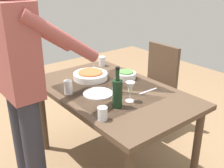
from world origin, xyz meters
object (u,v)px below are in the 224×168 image
water_cup_near_left (103,114)px  water_cup_near_right (102,61)px  dining_table (112,99)px  dinner_plate_near (98,93)px  wine_glass_right (130,88)px  wine_bottle (117,93)px  wine_glass_left (94,59)px  water_cup_far_left (68,87)px  side_bowl_salad (126,75)px  chair_near (156,82)px  person_server (22,82)px  serving_bowl_pasta (90,75)px

water_cup_near_left → water_cup_near_right: bearing=-36.4°
dining_table → dinner_plate_near: bearing=89.1°
wine_glass_right → dinner_plate_near: 0.29m
wine_bottle → water_cup_near_right: wine_bottle is taller
dinner_plate_near → dining_table: bearing=-90.9°
dinner_plate_near → water_cup_near_left: bearing=148.7°
wine_glass_left → dinner_plate_near: size_ratio=0.66×
water_cup_far_left → side_bowl_salad: (-0.03, -0.56, -0.02)m
side_bowl_salad → wine_glass_right: bearing=142.5°
chair_near → wine_glass_right: (-0.50, 0.83, 0.32)m
dinner_plate_near → wine_glass_left: bearing=-32.1°
dining_table → person_server: person_server is taller
dining_table → water_cup_near_right: (0.53, -0.29, 0.13)m
water_cup_near_left → water_cup_far_left: (0.49, -0.03, 0.01)m
chair_near → water_cup_far_left: bearing=95.3°
chair_near → water_cup_far_left: 1.15m
wine_bottle → water_cup_near_left: bearing=112.8°
serving_bowl_pasta → dinner_plate_near: (-0.30, 0.13, -0.03)m
wine_bottle → wine_glass_left: 0.83m
chair_near → water_cup_far_left: (-0.10, 1.12, 0.27)m
chair_near → person_server: (-0.18, 1.49, 0.43)m
water_cup_near_right → dinner_plate_near: (-0.53, 0.43, -0.04)m
dining_table → wine_bottle: size_ratio=4.57×
person_server → dinner_plate_near: 0.59m
side_bowl_salad → chair_near: bearing=-76.0°
person_server → side_bowl_salad: size_ratio=9.38×
serving_bowl_pasta → chair_near: bearing=-93.4°
dinner_plate_near → person_server: bearing=81.9°
wine_bottle → water_cup_near_right: (0.78, -0.45, -0.06)m
wine_bottle → chair_near: bearing=-61.9°
wine_bottle → side_bowl_salad: 0.56m
dining_table → chair_near: (0.26, -0.80, -0.13)m
wine_glass_right → side_bowl_salad: bearing=-37.5°
person_server → wine_glass_left: person_server is taller
dining_table → wine_bottle: 0.36m
serving_bowl_pasta → side_bowl_salad: 0.32m
wine_glass_left → water_cup_near_right: 0.13m
chair_near → water_cup_near_left: bearing=117.3°
water_cup_near_left → wine_glass_left: bearing=-31.8°
dining_table → water_cup_far_left: size_ratio=12.53×
person_server → wine_glass_right: 0.74m
person_server → water_cup_far_left: (0.07, -0.37, -0.16)m
person_server → wine_glass_left: (0.42, -0.86, -0.11)m
water_cup_near_right → dinner_plate_near: size_ratio=0.42×
person_server → wine_glass_left: 0.97m
dining_table → water_cup_near_left: bearing=134.2°
dining_table → wine_glass_right: 0.31m
wine_glass_right → wine_glass_left: bearing=-15.3°
water_cup_near_right → chair_near: bearing=-118.0°
wine_glass_left → water_cup_far_left: wine_glass_left is taller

